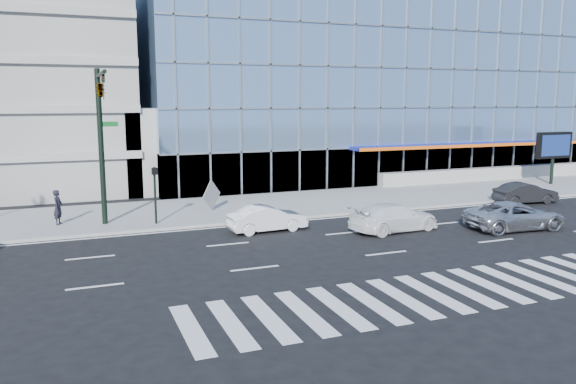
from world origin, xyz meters
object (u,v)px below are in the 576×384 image
traffic_signal (101,109)px  tilted_panel (212,195)px  white_suv (394,217)px  pedestrian (58,207)px  white_sedan (267,218)px  silver_suv (515,216)px  marquee_sign (554,146)px  ped_signal_post (155,186)px  dark_sedan (525,193)px

traffic_signal → tilted_panel: (6.06, 2.72, -5.10)m
white_suv → pedestrian: pedestrian is taller
white_suv → white_sedan: size_ratio=1.21×
silver_suv → white_sedan: silver_suv is taller
silver_suv → pedestrian: bearing=72.1°
white_suv → traffic_signal: bearing=62.6°
marquee_sign → pedestrian: (-35.26, -1.33, -2.01)m
silver_suv → white_sedan: bearing=75.2°
tilted_panel → ped_signal_post: bearing=170.4°
silver_suv → pedestrian: size_ratio=2.85×
white_suv → dark_sedan: 12.50m
traffic_signal → silver_suv: bearing=-19.8°
traffic_signal → white_sedan: 9.75m
traffic_signal → marquee_sign: (33.00, 3.42, -3.10)m
marquee_sign → tilted_panel: marquee_sign is taller
traffic_signal → pedestrian: (-2.26, 2.10, -5.10)m
ped_signal_post → dark_sedan: bearing=-4.8°
traffic_signal → tilted_panel: size_ratio=6.15×
dark_sedan → tilted_panel: (-19.51, 4.28, 0.40)m
silver_suv → dark_sedan: 8.11m
marquee_sign → white_suv: 21.34m
pedestrian → tilted_panel: tilted_panel is taller
white_suv → marquee_sign: bearing=-73.3°
white_sedan → pedestrian: pedestrian is taller
marquee_sign → white_sedan: bearing=-166.3°
marquee_sign → white_sedan: size_ratio=1.00×
ped_signal_post → silver_suv: (17.07, -7.40, -1.42)m
pedestrian → tilted_panel: (8.31, 0.62, 0.01)m
silver_suv → tilted_panel: (-13.51, 9.75, 0.35)m
traffic_signal → ped_signal_post: (2.50, 0.37, -4.02)m
silver_suv → dark_sedan: bearing=-42.9°
ped_signal_post → tilted_panel: size_ratio=2.31×
traffic_signal → pedestrian: size_ratio=4.40×
marquee_sign → pedestrian: bearing=-177.8°
marquee_sign → tilted_panel: size_ratio=3.08×
marquee_sign → white_suv: size_ratio=0.82×
dark_sedan → tilted_panel: 19.98m
silver_suv → white_suv: 6.31m
tilted_panel → marquee_sign: bearing=-41.5°
white_suv → silver_suv: bearing=-115.0°
marquee_sign → white_suv: bearing=-156.4°
traffic_signal → dark_sedan: size_ratio=1.97×
white_sedan → dark_sedan: 18.04m
pedestrian → tilted_panel: size_ratio=1.40×
marquee_sign → white_suv: marquee_sign is taller
marquee_sign → dark_sedan: marquee_sign is taller
traffic_signal → ped_signal_post: 4.75m
dark_sedan → pedestrian: pedestrian is taller
silver_suv → pedestrian: (-21.82, 9.13, 0.34)m
dark_sedan → ped_signal_post: bearing=92.2°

